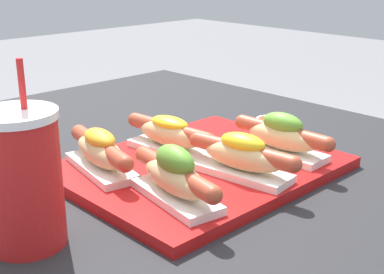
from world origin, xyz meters
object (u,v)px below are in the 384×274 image
Objects in this scene: hot_dog_4 at (170,134)px; drink_cup at (23,179)px; sauce_bowl at (270,123)px; hot_dog_1 at (242,156)px; serving_tray at (200,167)px; hot_dog_0 at (175,176)px; hot_dog_3 at (101,151)px; hot_dog_2 at (282,136)px.

drink_cup is at bearing -164.47° from hot_dog_4.
drink_cup reaches higher than sauce_bowl.
hot_dog_1 is 0.34m from drink_cup.
hot_dog_0 reaches higher than serving_tray.
hot_dog_3 is 0.99× the size of hot_dog_4.
hot_dog_2 is 1.00× the size of hot_dog_4.
hot_dog_1 is 3.30× the size of sauce_bowl.
hot_dog_2 is (0.12, 0.01, 0.00)m from hot_dog_1.
hot_dog_4 reaches higher than sauce_bowl.
hot_dog_0 is 0.43m from sauce_bowl.
drink_cup is (-0.19, 0.06, 0.03)m from hot_dog_0.
hot_dog_2 is 0.86× the size of drink_cup.
hot_dog_2 reaches higher than hot_dog_1.
serving_tray is 0.16m from hot_dog_0.
hot_dog_0 is 0.85× the size of drink_cup.
hot_dog_2 is 0.31m from hot_dog_3.
hot_dog_2 is at bearing 6.67° from hot_dog_1.
hot_dog_2 is 0.21m from sauce_bowl.
hot_dog_0 is (-0.13, -0.08, 0.04)m from serving_tray.
hot_dog_4 is (0.14, -0.01, -0.00)m from hot_dog_3.
hot_dog_1 is 0.32m from sauce_bowl.
hot_dog_1 reaches higher than serving_tray.
sauce_bowl is at bearing 14.28° from serving_tray.
hot_dog_1 is at bearing -149.98° from sauce_bowl.
sauce_bowl is at bearing 20.14° from hot_dog_0.
hot_dog_4 is 0.86× the size of drink_cup.
hot_dog_1 is at bearing -49.09° from hot_dog_3.
hot_dog_4 is 0.28m from sauce_bowl.
hot_dog_4 is at bearing 179.41° from sauce_bowl.
drink_cup is at bearing -171.87° from sauce_bowl.
hot_dog_1 is (0.13, -0.01, -0.00)m from hot_dog_0.
hot_dog_1 is 0.22m from hot_dog_3.
hot_dog_4 is at bearing -4.22° from hot_dog_3.
sauce_bowl is 0.61m from drink_cup.
drink_cup is at bearing 162.03° from hot_dog_0.
drink_cup is at bearing -151.31° from hot_dog_3.
hot_dog_1 and hot_dog_3 have the same top height.
hot_dog_1 reaches higher than sauce_bowl.
hot_dog_0 is at bearing -159.86° from sauce_bowl.
hot_dog_3 is (-0.15, 0.17, -0.00)m from hot_dog_1.
sauce_bowl is at bearing -0.59° from hot_dog_4.
sauce_bowl is at bearing 8.13° from drink_cup.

